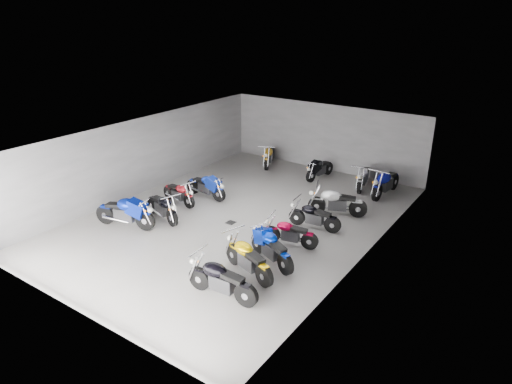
# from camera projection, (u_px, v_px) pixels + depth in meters

# --- Properties ---
(ground) EXTENTS (14.00, 14.00, 0.00)m
(ground) POSITION_uv_depth(u_px,v_px,m) (239.00, 218.00, 17.25)
(ground) COLOR gray
(ground) RESTS_ON ground
(wall_back) EXTENTS (10.00, 0.10, 3.20)m
(wall_back) POSITION_uv_depth(u_px,v_px,m) (325.00, 137.00, 22.01)
(wall_back) COLOR gray
(wall_back) RESTS_ON ground
(wall_left) EXTENTS (0.10, 14.00, 3.20)m
(wall_left) POSITION_uv_depth(u_px,v_px,m) (143.00, 155.00, 19.28)
(wall_left) COLOR gray
(wall_left) RESTS_ON ground
(wall_right) EXTENTS (0.10, 14.00, 3.20)m
(wall_right) POSITION_uv_depth(u_px,v_px,m) (368.00, 210.00, 14.03)
(wall_right) COLOR gray
(wall_right) RESTS_ON ground
(ceiling) EXTENTS (10.00, 14.00, 0.04)m
(ceiling) POSITION_uv_depth(u_px,v_px,m) (237.00, 135.00, 16.05)
(ceiling) COLOR black
(ceiling) RESTS_ON wall_back
(drain_grate) EXTENTS (0.32, 0.32, 0.01)m
(drain_grate) POSITION_uv_depth(u_px,v_px,m) (231.00, 223.00, 16.87)
(drain_grate) COLOR black
(drain_grate) RESTS_ON ground
(motorcycle_left_b) EXTENTS (2.34, 0.79, 1.05)m
(motorcycle_left_b) POSITION_uv_depth(u_px,v_px,m) (125.00, 212.00, 16.35)
(motorcycle_left_b) COLOR black
(motorcycle_left_b) RESTS_ON ground
(motorcycle_left_c) EXTENTS (2.08, 0.75, 0.94)m
(motorcycle_left_c) POSITION_uv_depth(u_px,v_px,m) (162.00, 207.00, 16.95)
(motorcycle_left_c) COLOR black
(motorcycle_left_c) RESTS_ON ground
(motorcycle_left_d) EXTENTS (1.92, 0.51, 0.85)m
(motorcycle_left_d) POSITION_uv_depth(u_px,v_px,m) (179.00, 193.00, 18.36)
(motorcycle_left_d) COLOR black
(motorcycle_left_d) RESTS_ON ground
(motorcycle_left_e) EXTENTS (2.09, 0.43, 0.92)m
(motorcycle_left_e) POSITION_uv_depth(u_px,v_px,m) (206.00, 186.00, 18.96)
(motorcycle_left_e) COLOR black
(motorcycle_left_e) RESTS_ON ground
(motorcycle_right_a) EXTENTS (2.23, 0.47, 0.98)m
(motorcycle_right_a) POSITION_uv_depth(u_px,v_px,m) (221.00, 280.00, 12.33)
(motorcycle_right_a) COLOR black
(motorcycle_right_a) RESTS_ON ground
(motorcycle_right_b) EXTENTS (2.13, 0.83, 0.97)m
(motorcycle_right_b) POSITION_uv_depth(u_px,v_px,m) (248.00, 259.00, 13.41)
(motorcycle_right_b) COLOR black
(motorcycle_right_b) RESTS_ON ground
(motorcycle_right_c) EXTENTS (2.06, 1.01, 0.96)m
(motorcycle_right_c) POSITION_uv_depth(u_px,v_px,m) (271.00, 248.00, 14.04)
(motorcycle_right_c) COLOR black
(motorcycle_right_c) RESTS_ON ground
(motorcycle_right_d) EXTENTS (1.88, 0.56, 0.84)m
(motorcycle_right_d) POSITION_uv_depth(u_px,v_px,m) (290.00, 233.00, 15.10)
(motorcycle_right_d) COLOR black
(motorcycle_right_d) RESTS_ON ground
(motorcycle_right_e) EXTENTS (1.97, 0.44, 0.87)m
(motorcycle_right_e) POSITION_uv_depth(u_px,v_px,m) (314.00, 216.00, 16.27)
(motorcycle_right_e) COLOR black
(motorcycle_right_e) RESTS_ON ground
(motorcycle_right_f) EXTENTS (2.12, 1.01, 0.99)m
(motorcycle_right_f) POSITION_uv_depth(u_px,v_px,m) (337.00, 202.00, 17.29)
(motorcycle_right_f) COLOR black
(motorcycle_right_f) RESTS_ON ground
(motorcycle_back_b) EXTENTS (1.00, 2.06, 0.96)m
(motorcycle_back_b) POSITION_uv_depth(u_px,v_px,m) (269.00, 156.00, 22.83)
(motorcycle_back_b) COLOR black
(motorcycle_back_b) RESTS_ON ground
(motorcycle_back_d) EXTENTS (0.48, 1.98, 0.87)m
(motorcycle_back_d) POSITION_uv_depth(u_px,v_px,m) (320.00, 169.00, 21.11)
(motorcycle_back_d) COLOR black
(motorcycle_back_d) RESTS_ON ground
(motorcycle_back_e) EXTENTS (0.63, 2.15, 0.96)m
(motorcycle_back_e) POSITION_uv_depth(u_px,v_px,m) (363.00, 177.00, 19.97)
(motorcycle_back_e) COLOR black
(motorcycle_back_e) RESTS_ON ground
(motorcycle_back_f) EXTENTS (0.51, 2.38, 1.05)m
(motorcycle_back_f) POSITION_uv_depth(u_px,v_px,m) (386.00, 183.00, 19.15)
(motorcycle_back_f) COLOR black
(motorcycle_back_f) RESTS_ON ground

